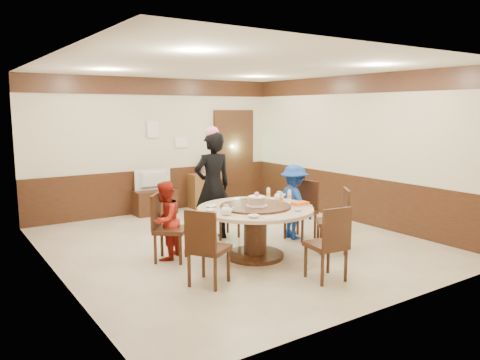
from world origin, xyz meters
TOP-DOWN VIEW (x-y plane):
  - room at (0.01, 0.01)m, footprint 6.00×6.04m
  - banquet_table at (-0.15, -0.76)m, footprint 1.68×1.68m
  - chair_0 at (1.09, -0.36)m, footprint 0.53×0.52m
  - chair_1 at (0.07, 0.48)m, footprint 0.45×0.46m
  - chair_2 at (-1.26, -0.19)m, footprint 0.62×0.62m
  - chair_3 at (-1.27, -1.32)m, footprint 0.61×0.61m
  - chair_4 at (0.06, -2.02)m, footprint 0.49×0.50m
  - chair_5 at (1.01, -1.18)m, footprint 0.62×0.61m
  - person_standing at (-0.16, 0.44)m, footprint 0.67×0.46m
  - person_red at (-1.27, -0.09)m, footprint 0.70×0.69m
  - person_blue at (1.00, -0.28)m, footprint 0.50×0.83m
  - birthday_cake at (-0.15, -0.80)m, footprint 0.30×0.30m
  - teapot_left at (-0.77, -0.95)m, footprint 0.17×0.15m
  - teapot_right at (0.45, -0.56)m, footprint 0.17×0.15m
  - bowl_0 at (-0.70, -0.43)m, footprint 0.16×0.16m
  - bowl_1 at (0.19, -1.31)m, footprint 0.12×0.12m
  - bowl_2 at (-0.55, -1.28)m, footprint 0.15×0.15m
  - bowl_3 at (0.47, -0.94)m, footprint 0.13×0.13m
  - bowl_4 at (-0.83, -0.64)m, footprint 0.14×0.14m
  - bowl_5 at (0.02, -0.19)m, footprint 0.13×0.13m
  - saucer_near at (-0.40, -1.41)m, footprint 0.18×0.18m
  - saucer_far at (0.30, -0.26)m, footprint 0.18×0.18m
  - shrimp_platter at (0.44, -1.06)m, footprint 0.30×0.20m
  - bottle_0 at (0.32, -0.76)m, footprint 0.06×0.06m
  - bottle_1 at (0.57, -0.66)m, footprint 0.06×0.06m
  - bottle_2 at (0.42, -0.32)m, footprint 0.06×0.06m
  - tv_stand at (-0.20, 2.75)m, footprint 0.85×0.45m
  - television at (-0.20, 2.75)m, footprint 0.77×0.16m
  - side_cabinet at (1.07, 2.78)m, footprint 0.80×0.40m
  - thermos at (0.99, 2.78)m, footprint 0.15×0.15m
  - notice_left at (-0.10, 2.96)m, footprint 0.25×0.00m
  - notice_right at (0.55, 2.96)m, footprint 0.30×0.00m

SIDE VIEW (x-z plane):
  - tv_stand at x=-0.20m, z-range 0.00..0.50m
  - chair_0 at x=1.09m, z-range -0.18..0.79m
  - chair_1 at x=0.07m, z-range -0.18..0.79m
  - chair_2 at x=-1.26m, z-range -0.18..0.79m
  - chair_3 at x=-1.27m, z-range -0.18..0.79m
  - chair_4 at x=0.06m, z-range -0.18..0.79m
  - chair_5 at x=1.01m, z-range -0.18..0.79m
  - side_cabinet at x=1.07m, z-range 0.00..0.75m
  - banquet_table at x=-0.15m, z-range 0.14..0.92m
  - person_red at x=-1.27m, z-range 0.00..1.14m
  - person_blue at x=1.00m, z-range 0.00..1.25m
  - television at x=-0.20m, z-range 0.50..0.94m
  - saucer_near at x=-0.40m, z-range 0.75..0.76m
  - saucer_far at x=0.30m, z-range 0.75..0.76m
  - bowl_4 at x=-0.83m, z-range 0.75..0.78m
  - bowl_2 at x=-0.55m, z-range 0.75..0.79m
  - bowl_1 at x=0.19m, z-range 0.75..0.79m
  - bowl_5 at x=0.02m, z-range 0.75..0.79m
  - bowl_0 at x=-0.70m, z-range 0.75..0.79m
  - bowl_3 at x=0.47m, z-range 0.75..0.79m
  - shrimp_platter at x=0.44m, z-range 0.75..0.81m
  - teapot_left at x=-0.77m, z-range 0.75..0.87m
  - teapot_right at x=0.45m, z-range 0.75..0.87m
  - bottle_0 at x=0.32m, z-range 0.75..0.91m
  - bottle_1 at x=0.57m, z-range 0.75..0.91m
  - bottle_2 at x=0.42m, z-range 0.75..0.91m
  - birthday_cake at x=-0.15m, z-range 0.75..0.95m
  - person_standing at x=-0.16m, z-range 0.00..1.79m
  - thermos at x=0.99m, z-range 0.75..1.13m
  - room at x=0.01m, z-range -0.34..2.50m
  - notice_right at x=0.55m, z-range 1.34..1.56m
  - notice_left at x=-0.10m, z-range 1.57..1.93m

